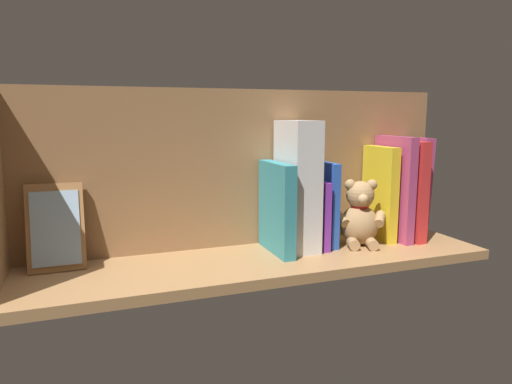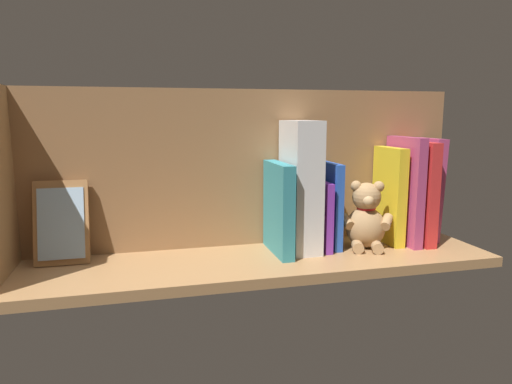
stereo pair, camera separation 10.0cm
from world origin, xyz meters
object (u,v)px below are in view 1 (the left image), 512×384
(book_0, at_px, (413,187))
(picture_frame_leaning, at_px, (56,228))
(dictionary_thick_white, at_px, (297,186))
(teddy_bear, at_px, (360,216))

(book_0, distance_m, picture_frame_leaning, 0.86)
(dictionary_thick_white, distance_m, picture_frame_leaning, 0.53)
(teddy_bear, bearing_deg, dictionary_thick_white, 11.10)
(teddy_bear, xyz_separation_m, dictionary_thick_white, (0.16, -0.02, 0.08))
(book_0, height_order, teddy_bear, book_0)
(teddy_bear, height_order, picture_frame_leaning, picture_frame_leaning)
(book_0, xyz_separation_m, dictionary_thick_white, (0.34, 0.01, 0.02))
(book_0, relative_size, picture_frame_leaning, 1.45)
(picture_frame_leaning, bearing_deg, book_0, 178.54)
(picture_frame_leaning, bearing_deg, teddy_bear, 175.00)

